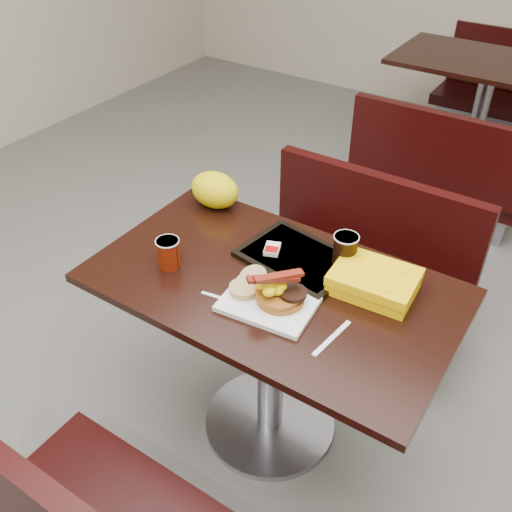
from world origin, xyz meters
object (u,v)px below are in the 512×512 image
Objects in this scene: bench_far_n at (506,87)px; paper_bag at (215,190)px; hashbrown_sleeve_left at (272,249)px; clamshell at (374,281)px; pancake_stack at (281,296)px; coffee_cup_near at (169,253)px; fork at (214,296)px; coffee_cup_far at (345,250)px; table_far at (479,117)px; bench_far_s at (443,160)px; table_near at (271,361)px; knife at (332,338)px; tray at (298,258)px; bench_near_n at (354,266)px; platter at (269,302)px.

paper_bag is at bearing -98.27° from bench_far_n.
hashbrown_sleeve_left is 0.37m from clamshell.
pancake_stack is at bearing -88.70° from bench_far_n.
coffee_cup_near is 0.91× the size of fork.
coffee_cup_far is (0.28, 0.36, 0.07)m from fork.
table_far is 1.20× the size of bench_far_s.
coffee_cup_near is at bearing -75.59° from paper_bag.
coffee_cup_near is 1.56× the size of hashbrown_sleeve_left.
table_near is 0.56m from coffee_cup_near.
fork is at bearing -156.40° from pancake_stack.
pancake_stack is at bearing -72.70° from hashbrown_sleeve_left.
hashbrown_sleeve_left reaches higher than knife.
hashbrown_sleeve_left is (-0.08, -3.18, 0.42)m from bench_far_n.
tray is 0.17m from coffee_cup_far.
coffee_cup_far reaches higher than knife.
table_near is 17.78× the size of hashbrown_sleeve_left.
table_near is 0.49m from knife.
table_near is at bearing 19.46° from coffee_cup_near.
coffee_cup_far reaches higher than clamshell.
bench_near_n is 0.72m from hashbrown_sleeve_left.
table_far is 2.41m from paper_bag.
coffee_cup_near is at bearing -83.28° from knife.
pancake_stack is 1.37× the size of coffee_cup_far.
fork reaches higher than table_far.
bench_far_s is 6.67× the size of pancake_stack.
clamshell is at bearing 27.30° from fork.
coffee_cup_far reaches higher than coffee_cup_near.
coffee_cup_near is (-0.34, -3.42, 0.44)m from bench_far_n.
pancake_stack is 0.29m from coffee_cup_far.
knife reaches higher than bench_far_s.
knife is (0.62, -0.00, -0.05)m from coffee_cup_near.
bench_far_s is at bearing 80.50° from coffee_cup_near.
fork is 0.40m from knife.
bench_far_s and bench_far_n have the same top height.
tray is 0.28m from clamshell.
platter is 2.60× the size of coffee_cup_far.
fork is (-0.20, -0.09, -0.03)m from pancake_stack.
coffee_cup_far is at bearing -87.11° from bench_far_n.
bench_far_n is at bearing 90.00° from table_near.
table_near is 0.68m from paper_bag.
table_near is 10.96× the size of coffee_cup_far.
table_near is at bearing -106.67° from knife.
pancake_stack reaches higher than table_far.
coffee_cup_far is at bearing 154.13° from clamshell.
clamshell reaches higher than bench_near_n.
hashbrown_sleeve_left is 0.25m from coffee_cup_far.
bench_far_n is (0.00, 0.70, -0.02)m from table_far.
platter is (0.05, -3.40, 0.40)m from bench_far_n.
table_near is at bearing 134.53° from pancake_stack.
paper_bag is at bearing 165.83° from clamshell.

